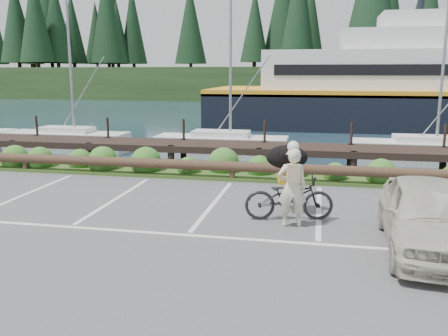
{
  "coord_description": "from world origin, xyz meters",
  "views": [
    {
      "loc": [
        2.53,
        -9.22,
        3.26
      ],
      "look_at": [
        0.43,
        1.19,
        1.1
      ],
      "focal_mm": 38.0,
      "sensor_mm": 36.0,
      "label": 1
    }
  ],
  "objects": [
    {
      "name": "ground",
      "position": [
        0.0,
        0.0,
        0.0
      ],
      "size": [
        72.0,
        72.0,
        0.0
      ],
      "primitive_type": "plane",
      "color": "#4E4D50"
    },
    {
      "name": "harbor_backdrop",
      "position": [
        0.39,
        78.47,
        -0.0
      ],
      "size": [
        170.0,
        160.0,
        30.0
      ],
      "color": "#1B3141",
      "rests_on": "ground"
    },
    {
      "name": "vegetation_strip",
      "position": [
        0.0,
        5.3,
        0.05
      ],
      "size": [
        34.0,
        1.6,
        0.1
      ],
      "primitive_type": "cube",
      "color": "#3D5B21",
      "rests_on": "ground"
    },
    {
      "name": "log_rail",
      "position": [
        0.0,
        4.6,
        0.0
      ],
      "size": [
        32.0,
        0.3,
        0.6
      ],
      "primitive_type": null,
      "color": "#443021",
      "rests_on": "ground"
    },
    {
      "name": "bicycle",
      "position": [
        1.93,
        1.07,
        0.52
      ],
      "size": [
        2.06,
        1.04,
        1.03
      ],
      "primitive_type": "imported",
      "rotation": [
        0.0,
        0.0,
        1.76
      ],
      "color": "black",
      "rests_on": "ground"
    },
    {
      "name": "cyclist",
      "position": [
        2.02,
        0.62,
        0.85
      ],
      "size": [
        0.69,
        0.52,
        1.71
      ],
      "primitive_type": "imported",
      "rotation": [
        0.0,
        0.0,
        3.33
      ],
      "color": "beige",
      "rests_on": "ground"
    },
    {
      "name": "dog",
      "position": [
        1.81,
        1.69,
        1.31
      ],
      "size": [
        0.65,
        1.04,
        0.56
      ],
      "primitive_type": "ellipsoid",
      "rotation": [
        0.0,
        0.0,
        1.76
      ],
      "color": "black",
      "rests_on": "bicycle"
    },
    {
      "name": "parked_car",
      "position": [
        4.57,
        -0.27,
        0.67
      ],
      "size": [
        1.73,
        3.98,
        1.34
      ],
      "primitive_type": "imported",
      "rotation": [
        0.0,
        0.0,
        -0.04
      ],
      "color": "beige",
      "rests_on": "ground"
    }
  ]
}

